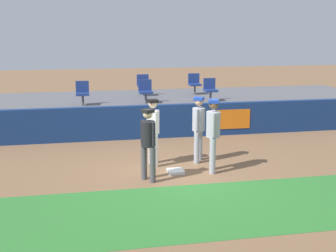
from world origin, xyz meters
The scene contains 14 objects.
ground_plane centered at (0.00, 0.00, 0.00)m, with size 60.00×60.00×0.00m, color brown.
grass_foreground_strip centered at (0.00, -2.26, 0.00)m, with size 18.00×2.80×0.01m, color #2D722D.
first_base centered at (-0.06, 0.07, 0.04)m, with size 0.40×0.40×0.08m, color white.
player_fielder_home centered at (-0.51, 0.84, 1.03)m, with size 0.39×0.57×1.78m.
player_runner_visitor centered at (0.89, 0.00, 1.08)m, with size 0.44×0.50×1.86m.
player_coach_visitor centered at (0.75, 0.91, 1.04)m, with size 0.46×0.46×1.79m.
player_umpire centered at (-0.82, -0.38, 1.01)m, with size 0.46×0.46×1.75m.
field_wall centered at (0.01, 3.78, 0.56)m, with size 18.00×0.26×1.11m.
bleacher_platform centered at (0.00, 6.36, 0.47)m, with size 18.00×4.80×0.94m, color #59595E.
seat_front_right centered at (2.34, 5.23, 1.41)m, with size 0.45×0.44×0.84m.
seat_back_right centered at (2.20, 7.03, 1.41)m, with size 0.47×0.44×0.84m.
seat_back_center centered at (0.09, 7.03, 1.42)m, with size 0.47×0.44×0.84m.
seat_front_left centered at (-2.30, 5.23, 1.41)m, with size 0.46×0.44×0.84m.
seat_front_center centered at (-0.08, 5.23, 1.42)m, with size 0.48×0.44×0.84m.
Camera 1 is at (-2.27, -10.30, 3.58)m, focal length 46.96 mm.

